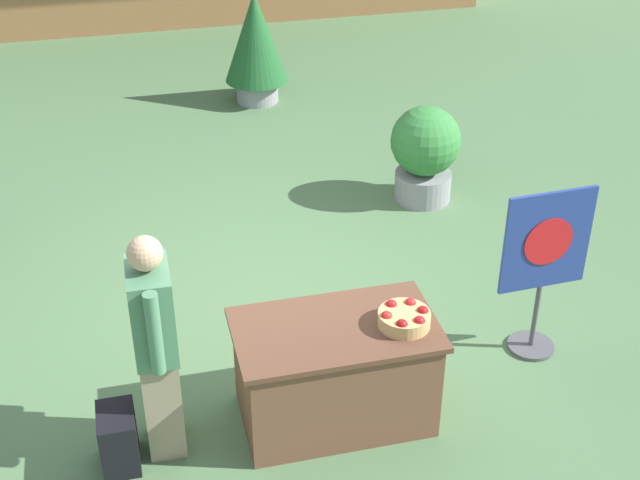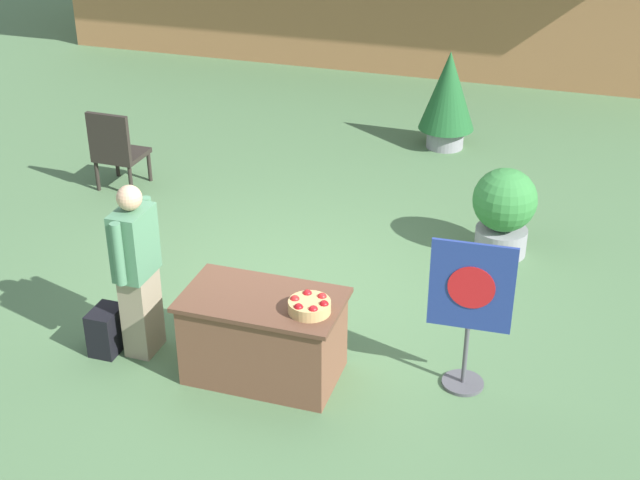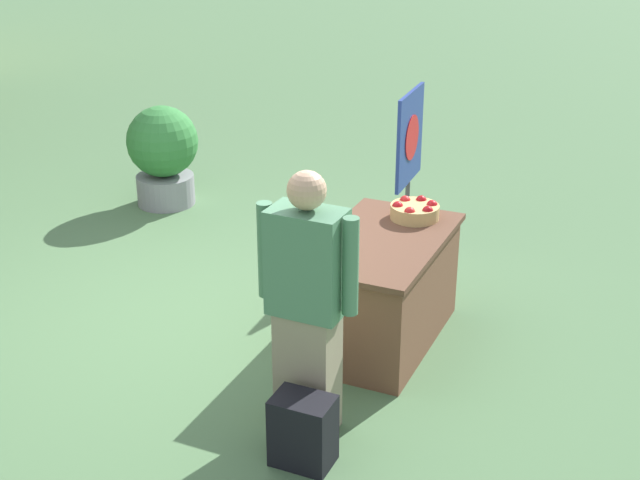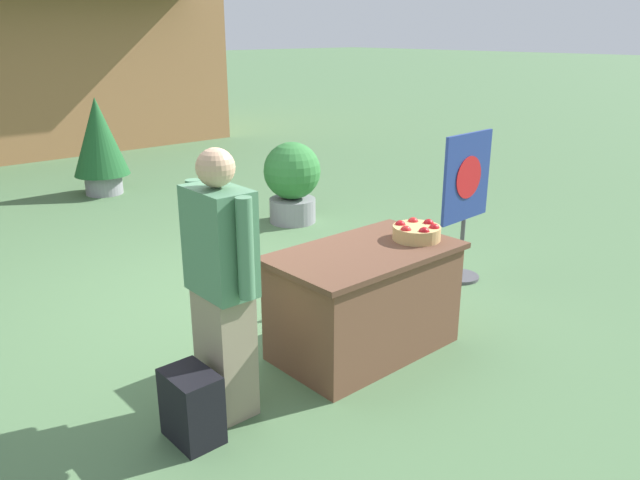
% 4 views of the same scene
% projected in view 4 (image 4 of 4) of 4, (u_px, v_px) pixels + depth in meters
% --- Properties ---
extents(ground_plane, '(120.00, 120.00, 0.00)m').
position_uv_depth(ground_plane, '(244.00, 301.00, 5.39)').
color(ground_plane, '#4C7047').
extents(display_table, '(1.36, 0.79, 0.77)m').
position_uv_depth(display_table, '(364.00, 301.00, 4.45)').
color(display_table, brown).
rests_on(display_table, ground_plane).
extents(apple_basket, '(0.35, 0.35, 0.13)m').
position_uv_depth(apple_basket, '(417.00, 232.00, 4.53)').
color(apple_basket, tan).
rests_on(apple_basket, display_table).
extents(person_visitor, '(0.27, 0.61, 1.63)m').
position_uv_depth(person_visitor, '(222.00, 285.00, 3.59)').
color(person_visitor, gray).
rests_on(person_visitor, ground_plane).
extents(backpack, '(0.24, 0.34, 0.42)m').
position_uv_depth(backpack, '(192.00, 406.00, 3.52)').
color(backpack, black).
rests_on(backpack, ground_plane).
extents(poster_board, '(0.69, 0.36, 1.37)m').
position_uv_depth(poster_board, '(465.00, 198.00, 5.64)').
color(poster_board, '#4C4C51').
rests_on(poster_board, ground_plane).
extents(potted_plant_far_left, '(0.76, 0.76, 1.36)m').
position_uv_depth(potted_plant_far_left, '(99.00, 142.00, 8.69)').
color(potted_plant_far_left, gray).
rests_on(potted_plant_far_left, ground_plane).
extents(potted_plant_near_right, '(0.68, 0.68, 0.98)m').
position_uv_depth(potted_plant_near_right, '(292.00, 180.00, 7.46)').
color(potted_plant_near_right, gray).
rests_on(potted_plant_near_right, ground_plane).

